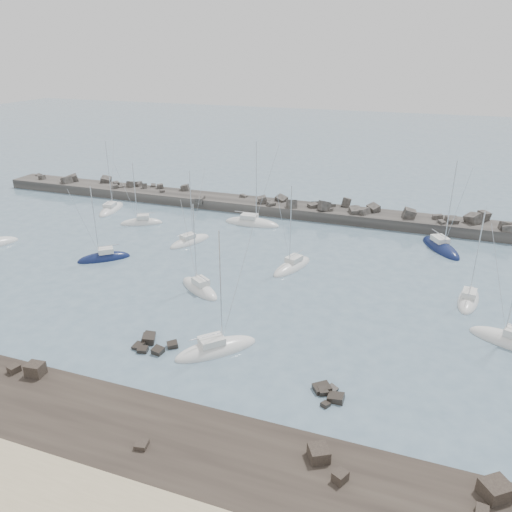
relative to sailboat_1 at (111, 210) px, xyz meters
The scene contains 16 objects.
ground 45.45m from the sailboat_1, 38.82° to the right, with size 400.00×400.00×0.00m, color slate.
rock_shelf 61.83m from the sailboat_1, 54.71° to the right, with size 140.00×12.00×1.93m.
rock_cluster_near 48.65m from the sailboat_1, 50.34° to the right, with size 4.83×4.08×1.46m.
rock_cluster_far 63.30m from the sailboat_1, 38.10° to the right, with size 3.15×3.45×0.93m.
breakwater 29.82m from the sailboat_1, 18.64° to the left, with size 115.00×7.11×5.15m.
sailboat_1 is the anchor object (origin of this frame).
sailboat_2 23.82m from the sailboat_1, 57.59° to the right, with size 7.12×6.57×11.96m.
sailboat_3 23.63m from the sailboat_1, 24.84° to the right, with size 5.26×8.06×12.26m.
sailboat_4 27.61m from the sailboat_1, ahead, with size 9.88×3.22×15.44m.
sailboat_5 38.70m from the sailboat_1, 38.93° to the right, with size 7.61×6.09×12.21m.
sailboat_6 41.59m from the sailboat_1, 19.31° to the right, with size 5.00×8.49×12.88m.
sailboat_7 52.16m from the sailboat_1, 43.82° to the right, with size 8.09×8.21×13.92m.
sailboat_8 58.58m from the sailboat_1, ahead, with size 7.37×9.50×14.86m.
sailboat_9 70.34m from the sailboat_1, 20.39° to the right, with size 8.82×5.51×13.53m.
sailboat_10 64.08m from the sailboat_1, 14.42° to the right, with size 3.31×7.84×12.16m.
sailboat_14 10.62m from the sailboat_1, 26.61° to the right, with size 7.45×5.33×11.66m.
Camera 1 is at (20.62, -46.55, 28.59)m, focal length 35.00 mm.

